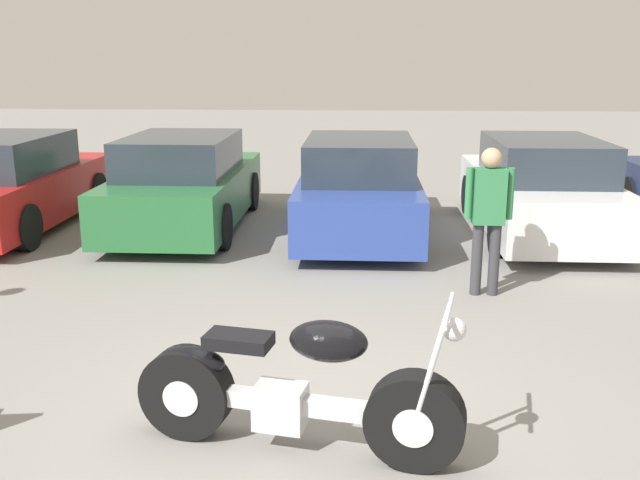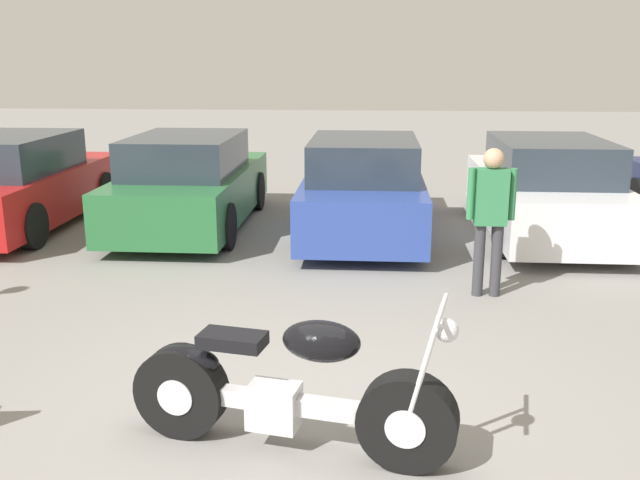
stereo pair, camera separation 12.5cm
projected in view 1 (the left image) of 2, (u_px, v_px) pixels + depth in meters
The scene contains 7 objects.
ground_plane at pixel (305, 423), 5.19m from camera, with size 60.00×60.00×0.00m, color gray.
motorcycle at pixel (293, 392), 4.74m from camera, with size 2.23×0.86×1.11m.
parked_car_red at pixel (10, 185), 10.85m from camera, with size 1.79×4.24×1.44m.
parked_car_green at pixel (185, 185), 10.89m from camera, with size 1.79×4.24×1.44m.
parked_car_blue at pixel (359, 189), 10.56m from camera, with size 1.79×4.24×1.44m.
parked_car_white at pixel (539, 190), 10.50m from camera, with size 1.79×4.24×1.44m.
person_standing at pixel (488, 209), 7.73m from camera, with size 0.52×0.22×1.64m.
Camera 1 is at (0.37, -4.67, 2.60)m, focal length 40.00 mm.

